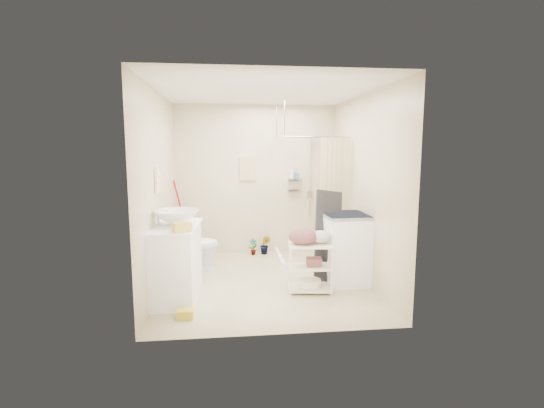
{
  "coord_description": "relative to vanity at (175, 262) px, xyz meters",
  "views": [
    {
      "loc": [
        -0.48,
        -5.3,
        1.86
      ],
      "look_at": [
        0.13,
        0.25,
        1.06
      ],
      "focal_mm": 26.0,
      "sensor_mm": 36.0,
      "label": 1
    }
  ],
  "objects": [
    {
      "name": "laundry_rack",
      "position": [
        1.71,
        0.01,
        -0.08
      ],
      "size": [
        0.59,
        0.38,
        0.77
      ],
      "primitive_type": null,
      "rotation": [
        0.0,
        0.0,
        -0.11
      ],
      "color": "#EDE7C9",
      "rests_on": "ground"
    },
    {
      "name": "ironing_board",
      "position": [
        2.03,
        0.38,
        0.2
      ],
      "size": [
        0.38,
        0.16,
        1.32
      ],
      "primitive_type": null,
      "rotation": [
        0.0,
        0.0,
        0.13
      ],
      "color": "black",
      "rests_on": "ground"
    },
    {
      "name": "hanging_towel",
      "position": [
        1.01,
        2.05,
        1.04
      ],
      "size": [
        0.28,
        0.03,
        0.42
      ],
      "primitive_type": "cube",
      "color": "#CDBD8E",
      "rests_on": "wall_back"
    },
    {
      "name": "counter_basket",
      "position": [
        0.14,
        -0.39,
        0.51
      ],
      "size": [
        0.24,
        0.22,
        0.11
      ],
      "primitive_type": "cube",
      "rotation": [
        0.0,
        0.0,
        0.41
      ],
      "color": "gold",
      "rests_on": "vanity"
    },
    {
      "name": "mop",
      "position": [
        -0.15,
        1.98,
        0.2
      ],
      "size": [
        0.16,
        0.16,
        1.31
      ],
      "primitive_type": null,
      "rotation": [
        0.0,
        0.0,
        -0.33
      ],
      "color": "#BA0301",
      "rests_on": "ground"
    },
    {
      "name": "wall_right",
      "position": [
        2.56,
        0.47,
        0.84
      ],
      "size": [
        0.04,
        3.2,
        2.6
      ],
      "primitive_type": "cube",
      "color": "beige",
      "rests_on": "ground"
    },
    {
      "name": "floor_basket",
      "position": [
        0.18,
        -0.64,
        -0.39
      ],
      "size": [
        0.26,
        0.2,
        0.14
      ],
      "primitive_type": "cube",
      "rotation": [
        0.0,
        0.0,
        -0.02
      ],
      "color": "gold",
      "rests_on": "ground"
    },
    {
      "name": "ceiling",
      "position": [
        1.16,
        0.47,
        2.14
      ],
      "size": [
        2.8,
        3.2,
        0.04
      ],
      "primitive_type": "cube",
      "color": "silver",
      "rests_on": "ground"
    },
    {
      "name": "sink",
      "position": [
        0.04,
        0.02,
        0.55
      ],
      "size": [
        0.59,
        0.59,
        0.19
      ],
      "primitive_type": "imported",
      "rotation": [
        0.0,
        0.0,
        0.11
      ],
      "color": "silver",
      "rests_on": "vanity"
    },
    {
      "name": "shampoo_bottle_a",
      "position": [
        1.78,
        1.98,
        0.97
      ],
      "size": [
        0.11,
        0.12,
        0.23
      ],
      "primitive_type": "imported",
      "rotation": [
        0.0,
        0.0,
        0.37
      ],
      "color": "silver",
      "rests_on": "shower"
    },
    {
      "name": "tp_holder",
      "position": [
        -0.2,
        0.52,
        0.26
      ],
      "size": [
        0.08,
        0.12,
        0.14
      ],
      "primitive_type": null,
      "color": "white",
      "rests_on": "wall_left"
    },
    {
      "name": "wall_front",
      "position": [
        1.16,
        -1.13,
        0.84
      ],
      "size": [
        2.8,
        0.04,
        2.6
      ],
      "primitive_type": "cube",
      "color": "beige",
      "rests_on": "ground"
    },
    {
      "name": "shower",
      "position": [
        2.01,
        1.52,
        0.59
      ],
      "size": [
        1.1,
        1.1,
        2.1
      ],
      "primitive_type": null,
      "color": "white",
      "rests_on": "ground"
    },
    {
      "name": "vanity",
      "position": [
        0.0,
        0.0,
        0.0
      ],
      "size": [
        0.63,
        1.07,
        0.92
      ],
      "primitive_type": "cube",
      "rotation": [
        0.0,
        0.0,
        -0.05
      ],
      "color": "white",
      "rests_on": "ground"
    },
    {
      "name": "towel_ring",
      "position": [
        -0.22,
        0.27,
        1.01
      ],
      "size": [
        0.04,
        0.22,
        0.34
      ],
      "primitive_type": null,
      "color": "#FFE59A",
      "rests_on": "wall_left"
    },
    {
      "name": "floor",
      "position": [
        1.16,
        0.47,
        -0.46
      ],
      "size": [
        3.2,
        3.2,
        0.0
      ],
      "primitive_type": "plane",
      "color": "#C4B693",
      "rests_on": "ground"
    },
    {
      "name": "potted_plant_b",
      "position": [
        1.3,
        1.91,
        -0.29
      ],
      "size": [
        0.22,
        0.19,
        0.33
      ],
      "primitive_type": "imported",
      "rotation": [
        0.0,
        0.0,
        -0.28
      ],
      "color": "brown",
      "rests_on": "ground"
    },
    {
      "name": "potted_plant_a",
      "position": [
        1.08,
        1.88,
        -0.31
      ],
      "size": [
        0.18,
        0.16,
        0.29
      ],
      "primitive_type": "imported",
      "rotation": [
        0.0,
        0.0,
        0.38
      ],
      "color": "#964F29",
      "rests_on": "ground"
    },
    {
      "name": "washing_machine",
      "position": [
        2.3,
        0.37,
        0.02
      ],
      "size": [
        0.69,
        0.71,
        0.96
      ],
      "primitive_type": "cube",
      "rotation": [
        0.0,
        0.0,
        0.05
      ],
      "color": "white",
      "rests_on": "ground"
    },
    {
      "name": "shampoo_bottle_b",
      "position": [
        1.86,
        1.99,
        0.94
      ],
      "size": [
        0.09,
        0.09,
        0.16
      ],
      "primitive_type": "imported",
      "rotation": [
        0.0,
        0.0,
        0.37
      ],
      "color": "#4365A0",
      "rests_on": "shower"
    },
    {
      "name": "wall_back",
      "position": [
        1.16,
        2.07,
        0.84
      ],
      "size": [
        2.8,
        0.04,
        2.6
      ],
      "primitive_type": "cube",
      "color": "beige",
      "rests_on": "ground"
    },
    {
      "name": "wall_left",
      "position": [
        -0.24,
        0.47,
        0.84
      ],
      "size": [
        0.04,
        3.2,
        2.6
      ],
      "primitive_type": "cube",
      "color": "beige",
      "rests_on": "ground"
    },
    {
      "name": "toilet",
      "position": [
        0.12,
        1.13,
        -0.07
      ],
      "size": [
        0.79,
        0.49,
        0.78
      ],
      "primitive_type": "imported",
      "rotation": [
        0.0,
        0.0,
        1.51
      ],
      "color": "white",
      "rests_on": "ground"
    }
  ]
}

